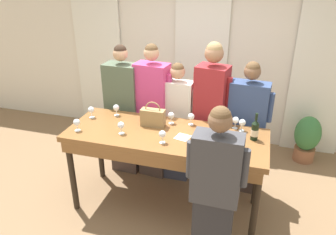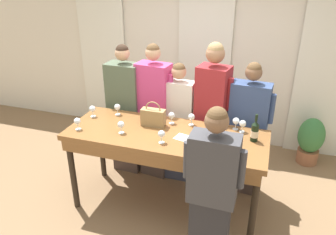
{
  "view_description": "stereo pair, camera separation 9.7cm",
  "coord_description": "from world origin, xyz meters",
  "px_view_note": "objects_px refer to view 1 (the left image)",
  "views": [
    {
      "loc": [
        0.91,
        -3.04,
        2.67
      ],
      "look_at": [
        0.0,
        0.08,
        1.15
      ],
      "focal_mm": 35.0,
      "sensor_mm": 36.0,
      "label": 1
    },
    {
      "loc": [
        1.01,
        -3.01,
        2.67
      ],
      "look_at": [
        0.0,
        0.08,
        1.15
      ],
      "focal_mm": 35.0,
      "sensor_mm": 36.0,
      "label": 2
    }
  ],
  "objects_px": {
    "wine_glass_center_mid": "(236,120)",
    "wine_glass_center_right": "(116,108)",
    "wine_glass_center_left": "(121,126)",
    "wine_glass_near_host": "(202,133)",
    "guest_striped_shirt": "(210,116)",
    "guest_navy_coat": "(246,129)",
    "wine_glass_by_handbag": "(232,136)",
    "potted_plant": "(307,138)",
    "tasting_bar": "(165,142)",
    "host_pouring": "(215,193)",
    "wine_glass_back_left": "(77,123)",
    "wine_glass_by_bottle": "(91,110)",
    "guest_olive_jacket": "(124,111)",
    "wine_glass_front_right": "(222,119)",
    "wine_glass_front_mid": "(162,134)",
    "wine_glass_back_mid": "(242,123)",
    "guest_pink_top": "(153,113)",
    "wine_glass_back_right": "(191,117)",
    "wine_glass_front_left": "(171,116)",
    "wine_bottle": "(255,130)",
    "handbag": "(153,117)",
    "guest_cream_sweater": "(177,122)"
  },
  "relations": [
    {
      "from": "wine_glass_center_mid",
      "to": "wine_glass_center_right",
      "type": "bearing_deg",
      "value": -177.92
    },
    {
      "from": "wine_glass_center_left",
      "to": "wine_glass_near_host",
      "type": "distance_m",
      "value": 0.88
    },
    {
      "from": "guest_striped_shirt",
      "to": "guest_navy_coat",
      "type": "distance_m",
      "value": 0.46
    },
    {
      "from": "wine_glass_by_handbag",
      "to": "potted_plant",
      "type": "bearing_deg",
      "value": 59.25
    },
    {
      "from": "tasting_bar",
      "to": "host_pouring",
      "type": "relative_size",
      "value": 1.31
    },
    {
      "from": "wine_glass_center_left",
      "to": "wine_glass_back_left",
      "type": "xyz_separation_m",
      "value": [
        -0.5,
        -0.07,
        0.0
      ]
    },
    {
      "from": "wine_glass_center_left",
      "to": "wine_glass_by_bottle",
      "type": "distance_m",
      "value": 0.59
    },
    {
      "from": "potted_plant",
      "to": "guest_olive_jacket",
      "type": "bearing_deg",
      "value": -158.82
    },
    {
      "from": "wine_glass_front_right",
      "to": "wine_glass_by_bottle",
      "type": "xyz_separation_m",
      "value": [
        -1.53,
        -0.19,
        0.0
      ]
    },
    {
      "from": "wine_glass_front_mid",
      "to": "wine_glass_back_mid",
      "type": "xyz_separation_m",
      "value": [
        0.76,
        0.5,
        0.0
      ]
    },
    {
      "from": "wine_glass_center_right",
      "to": "guest_pink_top",
      "type": "height_order",
      "value": "guest_pink_top"
    },
    {
      "from": "wine_glass_by_bottle",
      "to": "guest_striped_shirt",
      "type": "bearing_deg",
      "value": 19.61
    },
    {
      "from": "wine_glass_back_mid",
      "to": "wine_glass_back_right",
      "type": "distance_m",
      "value": 0.57
    },
    {
      "from": "wine_glass_by_bottle",
      "to": "wine_glass_center_left",
      "type": "bearing_deg",
      "value": -28.97
    },
    {
      "from": "wine_glass_front_left",
      "to": "guest_navy_coat",
      "type": "height_order",
      "value": "guest_navy_coat"
    },
    {
      "from": "wine_glass_center_left",
      "to": "wine_glass_by_bottle",
      "type": "height_order",
      "value": "same"
    },
    {
      "from": "wine_glass_near_host",
      "to": "host_pouring",
      "type": "distance_m",
      "value": 0.72
    },
    {
      "from": "wine_glass_by_handbag",
      "to": "wine_bottle",
      "type": "bearing_deg",
      "value": 39.54
    },
    {
      "from": "tasting_bar",
      "to": "wine_glass_near_host",
      "type": "bearing_deg",
      "value": -6.88
    },
    {
      "from": "wine_bottle",
      "to": "wine_glass_by_handbag",
      "type": "distance_m",
      "value": 0.28
    },
    {
      "from": "wine_glass_near_host",
      "to": "guest_pink_top",
      "type": "height_order",
      "value": "guest_pink_top"
    },
    {
      "from": "guest_pink_top",
      "to": "host_pouring",
      "type": "xyz_separation_m",
      "value": [
        1.02,
        -1.33,
        -0.07
      ]
    },
    {
      "from": "wine_glass_back_left",
      "to": "potted_plant",
      "type": "bearing_deg",
      "value": 34.11
    },
    {
      "from": "wine_glass_center_left",
      "to": "wine_glass_back_right",
      "type": "height_order",
      "value": "same"
    },
    {
      "from": "wine_glass_near_host",
      "to": "guest_pink_top",
      "type": "bearing_deg",
      "value": 138.38
    },
    {
      "from": "wine_glass_near_host",
      "to": "guest_pink_top",
      "type": "distance_m",
      "value": 1.06
    },
    {
      "from": "wine_glass_back_right",
      "to": "guest_striped_shirt",
      "type": "distance_m",
      "value": 0.4
    },
    {
      "from": "wine_glass_back_mid",
      "to": "guest_pink_top",
      "type": "distance_m",
      "value": 1.22
    },
    {
      "from": "tasting_bar",
      "to": "guest_olive_jacket",
      "type": "relative_size",
      "value": 1.23
    },
    {
      "from": "wine_glass_center_left",
      "to": "guest_navy_coat",
      "type": "bearing_deg",
      "value": 30.75
    },
    {
      "from": "wine_glass_by_bottle",
      "to": "guest_olive_jacket",
      "type": "relative_size",
      "value": 0.08
    },
    {
      "from": "handbag",
      "to": "potted_plant",
      "type": "height_order",
      "value": "handbag"
    },
    {
      "from": "wine_glass_front_right",
      "to": "wine_glass_by_bottle",
      "type": "bearing_deg",
      "value": -172.86
    },
    {
      "from": "wine_glass_center_right",
      "to": "guest_pink_top",
      "type": "relative_size",
      "value": 0.08
    },
    {
      "from": "wine_glass_by_bottle",
      "to": "guest_striped_shirt",
      "type": "relative_size",
      "value": 0.07
    },
    {
      "from": "tasting_bar",
      "to": "wine_glass_front_right",
      "type": "relative_size",
      "value": 15.74
    },
    {
      "from": "guest_cream_sweater",
      "to": "handbag",
      "type": "bearing_deg",
      "value": -107.82
    },
    {
      "from": "wine_glass_back_left",
      "to": "wine_glass_front_mid",
      "type": "bearing_deg",
      "value": 0.16
    },
    {
      "from": "potted_plant",
      "to": "wine_glass_front_mid",
      "type": "bearing_deg",
      "value": -132.82
    },
    {
      "from": "wine_glass_back_left",
      "to": "wine_glass_by_handbag",
      "type": "bearing_deg",
      "value": 5.58
    },
    {
      "from": "wine_glass_front_right",
      "to": "wine_glass_front_left",
      "type": "bearing_deg",
      "value": -172.11
    },
    {
      "from": "handbag",
      "to": "wine_glass_front_left",
      "type": "distance_m",
      "value": 0.22
    },
    {
      "from": "wine_glass_near_host",
      "to": "guest_olive_jacket",
      "type": "xyz_separation_m",
      "value": [
        -1.19,
        0.69,
        -0.2
      ]
    },
    {
      "from": "wine_bottle",
      "to": "guest_cream_sweater",
      "type": "distance_m",
      "value": 1.12
    },
    {
      "from": "wine_glass_center_right",
      "to": "guest_cream_sweater",
      "type": "xyz_separation_m",
      "value": [
        0.68,
        0.34,
        -0.26
      ]
    },
    {
      "from": "wine_glass_front_right",
      "to": "wine_glass_center_right",
      "type": "bearing_deg",
      "value": -177.75
    },
    {
      "from": "wine_bottle",
      "to": "wine_glass_back_left",
      "type": "xyz_separation_m",
      "value": [
        -1.89,
        -0.34,
        -0.01
      ]
    },
    {
      "from": "wine_glass_back_left",
      "to": "wine_glass_by_handbag",
      "type": "xyz_separation_m",
      "value": [
        1.68,
        0.16,
        0.0
      ]
    },
    {
      "from": "tasting_bar",
      "to": "host_pouring",
      "type": "distance_m",
      "value": 0.95
    },
    {
      "from": "wine_glass_center_mid",
      "to": "wine_glass_front_left",
      "type": "bearing_deg",
      "value": -173.66
    }
  ]
}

